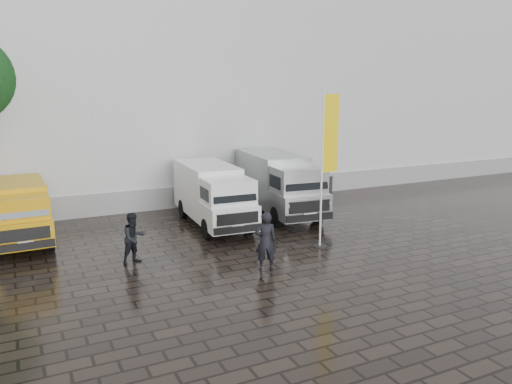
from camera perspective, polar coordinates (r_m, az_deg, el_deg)
ground at (r=17.93m, az=5.83°, el=-6.36°), size 120.00×120.00×0.00m
exhibition_hall at (r=32.39m, az=-6.17°, el=12.48°), size 44.00×16.00×12.00m
hall_plinth at (r=25.48m, az=0.29°, el=0.31°), size 44.00×0.15×1.00m
van_yellow at (r=20.09m, az=-25.34°, el=-2.25°), size 1.96×4.78×2.18m
van_white at (r=20.54m, az=-4.93°, el=-0.47°), size 2.18×5.73×2.44m
van_silver at (r=22.22m, az=2.63°, el=0.78°), size 2.64×6.31×2.66m
flagpole at (r=17.54m, az=8.07°, el=3.81°), size 0.88×0.50×5.60m
wheelie_bin at (r=26.86m, az=7.92°, el=0.77°), size 0.59×0.59×0.97m
person_front at (r=15.49m, az=1.11°, el=-5.65°), size 0.78×0.64×1.85m
person_tent at (r=16.59m, az=-13.78°, el=-5.13°), size 0.99×0.89×1.67m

